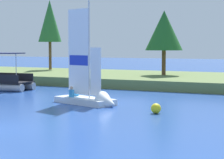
{
  "coord_description": "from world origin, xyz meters",
  "views": [
    {
      "loc": [
        12.6,
        -13.5,
        3.5
      ],
      "look_at": [
        0.01,
        12.69,
        1.2
      ],
      "focal_mm": 68.35,
      "sensor_mm": 36.0,
      "label": 1
    }
  ],
  "objects": [
    {
      "name": "channel_buoy",
      "position": [
        5.18,
        7.19,
        0.26
      ],
      "size": [
        0.53,
        0.53,
        0.53
      ],
      "primitive_type": "sphere",
      "color": "yellow",
      "rests_on": "ground"
    },
    {
      "name": "shoreline_tree_centre",
      "position": [
        -0.14,
        24.05,
        4.9
      ],
      "size": [
        3.45,
        3.45,
        5.94
      ],
      "color": "brown",
      "rests_on": "shore_bank"
    },
    {
      "name": "shoreline_tree_midleft",
      "position": [
        -14.71,
        27.07,
        6.27
      ],
      "size": [
        2.61,
        2.61,
        7.85
      ],
      "color": "brown",
      "rests_on": "shore_bank"
    },
    {
      "name": "shore_bank",
      "position": [
        0.0,
        23.86,
        0.4
      ],
      "size": [
        80.0,
        12.96,
        0.81
      ],
      "primitive_type": "cube",
      "color": "#5B703D",
      "rests_on": "ground"
    },
    {
      "name": "sailboat",
      "position": [
        0.76,
        8.63,
        0.44
      ],
      "size": [
        4.7,
        2.74,
        6.69
      ],
      "rotation": [
        0.0,
        0.0,
        -0.3
      ],
      "color": "silver",
      "rests_on": "ground"
    }
  ]
}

